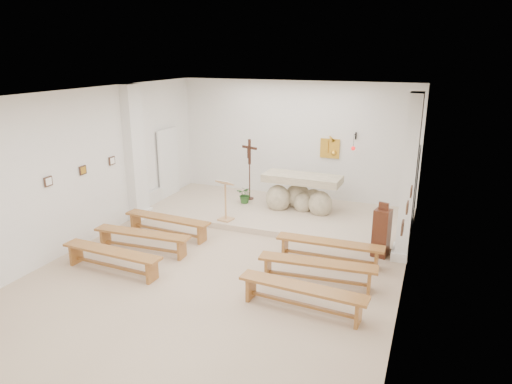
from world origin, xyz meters
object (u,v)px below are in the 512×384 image
at_px(donation_pedestal, 381,233).
at_px(bench_left_front, 167,222).
at_px(lectern, 225,200).
at_px(crucifix_stand, 249,165).
at_px(bench_right_second, 317,267).
at_px(altar, 301,195).
at_px(bench_left_third, 112,256).
at_px(bench_right_third, 302,292).
at_px(bench_left_second, 142,237).
at_px(bench_right_front, 330,247).

height_order(donation_pedestal, bench_left_front, donation_pedestal).
xyz_separation_m(lectern, crucifix_stand, (-0.11, 1.86, 0.48)).
bearing_deg(donation_pedestal, lectern, -174.46).
bearing_deg(bench_right_second, altar, 106.11).
bearing_deg(lectern, bench_left_third, -99.12).
relative_size(bench_left_third, bench_right_third, 1.00).
xyz_separation_m(bench_left_second, bench_left_third, (0.00, -1.02, 0.00)).
distance_m(crucifix_stand, bench_right_third, 5.92).
height_order(bench_right_second, bench_right_third, same).
bearing_deg(bench_right_front, donation_pedestal, 35.92).
distance_m(lectern, bench_right_second, 3.65).
height_order(bench_left_second, bench_left_third, same).
relative_size(crucifix_stand, bench_left_second, 0.78).
xyz_separation_m(bench_right_front, bench_right_second, (0.00, -1.02, 0.00)).
bearing_deg(bench_left_front, bench_right_second, -10.84).
height_order(bench_left_front, bench_right_third, same).
bearing_deg(lectern, bench_right_front, -12.31).
bearing_deg(crucifix_stand, lectern, -66.59).
bearing_deg(donation_pedestal, bench_right_second, -107.34).
bearing_deg(altar, bench_left_front, -132.75).
xyz_separation_m(lectern, bench_left_third, (-1.01, -3.16, -0.33)).
height_order(crucifix_stand, bench_right_third, crucifix_stand).
bearing_deg(bench_right_third, bench_left_third, -176.28).
bearing_deg(donation_pedestal, bench_left_second, -149.07).
distance_m(lectern, bench_right_front, 3.16).
xyz_separation_m(crucifix_stand, bench_right_third, (3.04, -5.02, -0.81)).
bearing_deg(bench_right_second, bench_left_third, -170.38).
height_order(donation_pedestal, bench_right_front, donation_pedestal).
relative_size(lectern, donation_pedestal, 0.89).
distance_m(lectern, crucifix_stand, 1.92).
xyz_separation_m(bench_left_second, bench_right_second, (3.94, -0.00, 0.00)).
xyz_separation_m(bench_right_front, bench_left_third, (-3.94, -2.04, 0.00)).
bearing_deg(donation_pedestal, crucifix_stand, 161.93).
xyz_separation_m(bench_left_front, bench_right_front, (3.94, 0.00, 0.00)).
bearing_deg(bench_left_second, bench_right_front, 11.65).
relative_size(crucifix_stand, bench_left_third, 0.78).
height_order(lectern, crucifix_stand, crucifix_stand).
distance_m(donation_pedestal, bench_left_third, 5.64).
bearing_deg(bench_left_front, crucifix_stand, 76.80).
bearing_deg(bench_right_front, bench_left_second, -167.04).
bearing_deg(bench_right_second, bench_right_third, -94.91).
xyz_separation_m(bench_left_front, bench_left_third, (0.00, -2.04, 0.00)).
distance_m(crucifix_stand, bench_left_front, 3.21).
distance_m(lectern, bench_left_second, 2.39).
xyz_separation_m(crucifix_stand, bench_right_front, (3.04, -2.97, -0.81)).
height_order(crucifix_stand, donation_pedestal, crucifix_stand).
distance_m(bench_right_front, bench_left_third, 4.44).
xyz_separation_m(donation_pedestal, bench_right_third, (-0.96, -2.78, -0.18)).
relative_size(altar, bench_left_second, 0.93).
bearing_deg(crucifix_stand, bench_left_front, -86.74).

